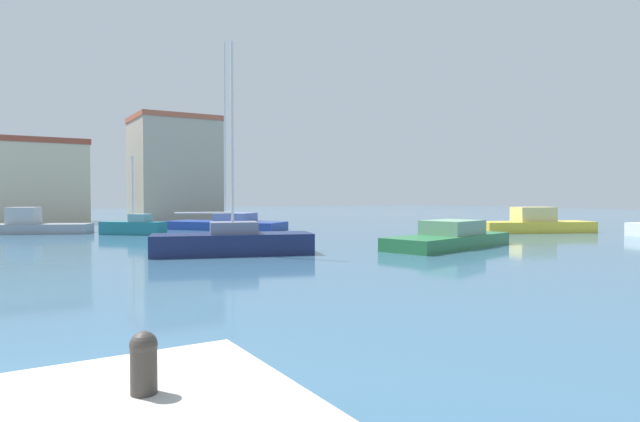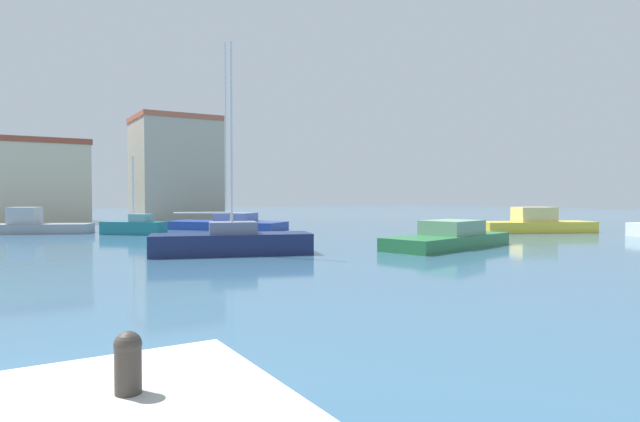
% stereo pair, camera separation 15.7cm
% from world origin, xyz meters
% --- Properties ---
extents(water, '(160.00, 160.00, 0.00)m').
position_xyz_m(water, '(15.00, 20.00, 0.00)').
color(water, '#38607F').
rests_on(water, ground).
extents(mooring_bollard, '(0.23, 0.23, 0.53)m').
position_xyz_m(mooring_bollard, '(1.21, -2.08, 1.18)').
color(mooring_bollard, '#38332D').
rests_on(mooring_bollard, pier_quay).
extents(sailboat_blue_mid_harbor, '(7.89, 8.76, 13.74)m').
position_xyz_m(sailboat_blue_mid_harbor, '(14.69, 30.32, 0.48)').
color(sailboat_blue_mid_harbor, '#233D93').
rests_on(sailboat_blue_mid_harbor, water).
extents(sailboat_navy_center_channel, '(7.10, 4.09, 9.10)m').
position_xyz_m(sailboat_navy_center_channel, '(8.83, 14.77, 0.56)').
color(sailboat_navy_center_channel, '#19234C').
rests_on(sailboat_navy_center_channel, water).
extents(sailboat_teal_distant_east, '(3.88, 3.76, 5.07)m').
position_xyz_m(sailboat_teal_distant_east, '(7.73, 28.86, 0.53)').
color(sailboat_teal_distant_east, '#1E707A').
rests_on(sailboat_teal_distant_east, water).
extents(motorboat_yellow_behind_lamppost, '(8.09, 5.14, 1.73)m').
position_xyz_m(motorboat_yellow_behind_lamppost, '(31.64, 16.69, 0.58)').
color(motorboat_yellow_behind_lamppost, gold).
rests_on(motorboat_yellow_behind_lamppost, water).
extents(motorboat_green_distant_north, '(8.08, 4.37, 1.32)m').
position_xyz_m(motorboat_green_distant_north, '(19.02, 12.14, 0.48)').
color(motorboat_green_distant_north, '#28703D').
rests_on(motorboat_green_distant_north, water).
extents(motorboat_grey_near_pier, '(7.05, 4.73, 1.75)m').
position_xyz_m(motorboat_grey_near_pier, '(2.20, 33.27, 0.54)').
color(motorboat_grey_near_pier, gray).
rests_on(motorboat_grey_near_pier, water).
extents(warehouse_block, '(11.41, 6.84, 7.58)m').
position_xyz_m(warehouse_block, '(1.83, 48.26, 3.80)').
color(warehouse_block, beige).
rests_on(warehouse_block, ground).
extents(waterfront_apartments, '(8.05, 7.72, 10.50)m').
position_xyz_m(waterfront_apartments, '(15.81, 47.80, 5.26)').
color(waterfront_apartments, '#B2A893').
rests_on(waterfront_apartments, ground).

